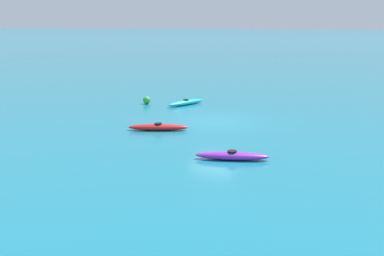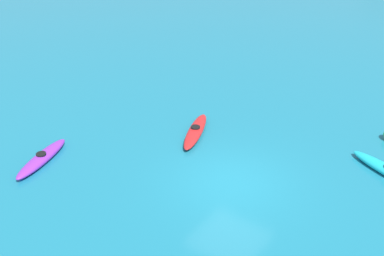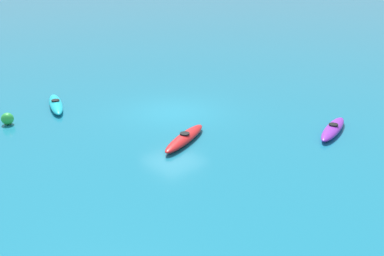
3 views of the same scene
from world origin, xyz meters
TOP-DOWN VIEW (x-y plane):
  - ground_plane at (0.00, 0.00)m, footprint 600.00×600.00m
  - kayak_cyan at (4.17, 3.61)m, footprint 3.08×1.70m
  - kayak_red at (-2.96, 1.97)m, footprint 1.67×3.00m
  - kayak_purple at (-6.29, -3.00)m, footprint 1.40×2.95m
  - buoy_green at (3.48, 6.14)m, footprint 0.51×0.51m

SIDE VIEW (x-z plane):
  - ground_plane at x=0.00m, z-range 0.00..0.00m
  - kayak_cyan at x=4.17m, z-range -0.02..0.35m
  - kayak_red at x=-2.96m, z-range -0.02..0.35m
  - kayak_purple at x=-6.29m, z-range -0.02..0.35m
  - buoy_green at x=3.48m, z-range 0.00..0.51m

